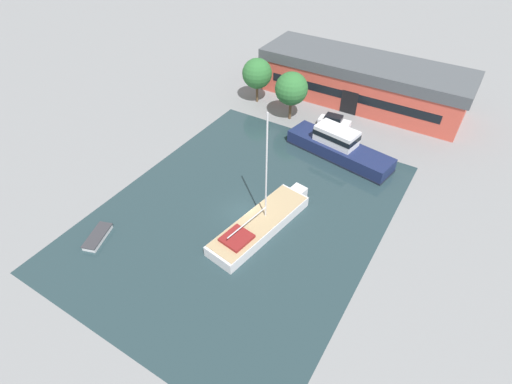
# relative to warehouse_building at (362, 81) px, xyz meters

# --- Properties ---
(ground_plane) EXTENTS (440.00, 440.00, 0.00)m
(ground_plane) POSITION_rel_warehouse_building_xyz_m (-1.43, -29.85, -3.22)
(ground_plane) COLOR gray
(water_canal) EXTENTS (27.06, 34.99, 0.01)m
(water_canal) POSITION_rel_warehouse_building_xyz_m (-1.43, -29.85, -3.21)
(water_canal) COLOR #23383D
(water_canal) RESTS_ON ground
(warehouse_building) EXTENTS (29.93, 9.36, 6.36)m
(warehouse_building) POSITION_rel_warehouse_building_xyz_m (0.00, 0.00, 0.00)
(warehouse_building) COLOR #C64C3D
(warehouse_building) RESTS_ON ground
(quay_tree_near_building) EXTENTS (4.44, 4.44, 6.78)m
(quay_tree_near_building) POSITION_rel_warehouse_building_xyz_m (-6.39, -10.18, 1.32)
(quay_tree_near_building) COLOR brown
(quay_tree_near_building) RESTS_ON ground
(quay_tree_by_water) EXTENTS (4.31, 4.31, 6.58)m
(quay_tree_by_water) POSITION_rel_warehouse_building_xyz_m (-12.93, -8.30, 1.20)
(quay_tree_by_water) COLOR brown
(quay_tree_by_water) RESTS_ON ground
(parked_car) EXTENTS (4.40, 2.07, 1.62)m
(parked_car) POSITION_rel_warehouse_building_xyz_m (-0.26, -8.90, -2.40)
(parked_car) COLOR silver
(parked_car) RESTS_ON ground
(sailboat_moored) EXTENTS (5.20, 13.41, 12.76)m
(sailboat_moored) POSITION_rel_warehouse_building_xyz_m (1.27, -30.76, -2.53)
(sailboat_moored) COLOR silver
(sailboat_moored) RESTS_ON water_canal
(motor_cruiser) EXTENTS (13.91, 5.96, 3.62)m
(motor_cruiser) POSITION_rel_warehouse_building_xyz_m (2.86, -15.03, -1.90)
(motor_cruiser) COLOR #19234C
(motor_cruiser) RESTS_ON water_canal
(small_dinghy) EXTENTS (2.51, 3.85, 0.53)m
(small_dinghy) POSITION_rel_warehouse_building_xyz_m (-11.47, -40.29, -2.94)
(small_dinghy) COLOR silver
(small_dinghy) RESTS_ON water_canal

